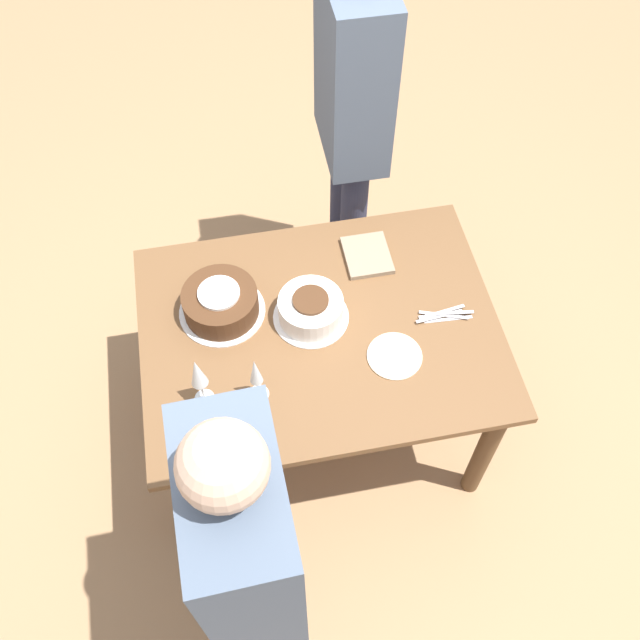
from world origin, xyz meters
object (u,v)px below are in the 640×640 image
Objects in this scene: cake_front_chocolate at (221,303)px; person_watching at (248,552)px; wine_glass_near at (256,374)px; person_cutting at (353,104)px; cake_center_white at (311,309)px; wine_glass_far at (198,374)px.

person_watching reaches higher than cake_front_chocolate.
cake_front_chocolate is at bearing -2.43° from person_watching.
person_cutting is (-0.51, -0.97, 0.17)m from wine_glass_near.
wine_glass_near reaches higher than cake_center_white.
person_cutting is 1.05× the size of person_watching.
person_cutting is at bearing -133.30° from cake_front_chocolate.
person_watching is at bearing 69.54° from cake_center_white.
wine_glass_far reaches higher than wine_glass_near.
wine_glass_near is 0.12× the size of person_cutting.
cake_center_white is 1.13× the size of wine_glass_far.
cake_center_white is 0.36m from wine_glass_near.
cake_center_white is 0.16× the size of person_cutting.
person_cutting is at bearing -125.63° from wine_glass_far.
cake_center_white is 0.91m from person_watching.
cake_front_chocolate is at bearing -15.38° from cake_center_white.
person_watching is (0.60, 1.54, -0.05)m from person_cutting.
wine_glass_near is 0.18m from wine_glass_far.
wine_glass_far is at bearing -6.07° from wine_glass_near.
person_cutting is 1.66m from person_watching.
person_cutting is (-0.29, -0.71, 0.25)m from cake_center_white.
person_watching is (0.01, 0.91, 0.20)m from cake_front_chocolate.
person_cutting is at bearing -117.72° from wine_glass_near.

